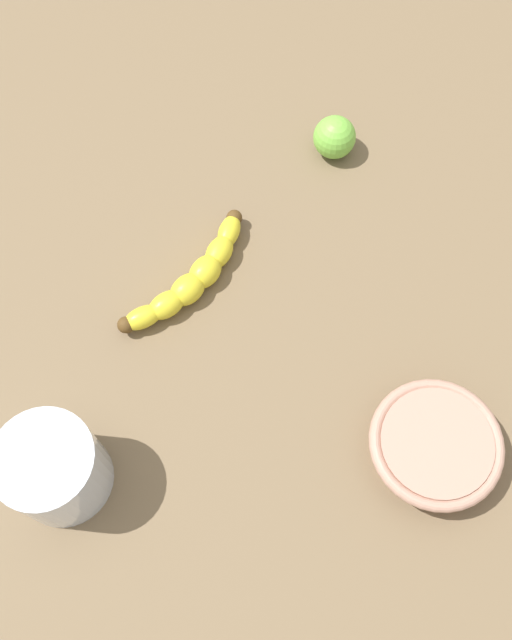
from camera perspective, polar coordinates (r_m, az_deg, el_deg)
name	(u,v)px	position (r cm, az deg, el deg)	size (l,w,h in cm)	color
wooden_tabletop	(209,323)	(77.42, -3.95, -0.25)	(120.00, 120.00, 3.00)	brown
banana	(193,277)	(76.62, -5.30, 3.54)	(16.65, 12.40, 3.19)	yellow
smoothie_glass	(55,470)	(68.79, -16.35, -11.86)	(9.49, 9.49, 9.10)	silver
ceramic_bowl	(434,446)	(70.87, 14.59, -10.08)	(13.23, 13.23, 3.88)	tan
lime_fruit	(334,137)	(86.39, 6.54, 14.85)	(5.20, 5.20, 5.20)	#75C142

